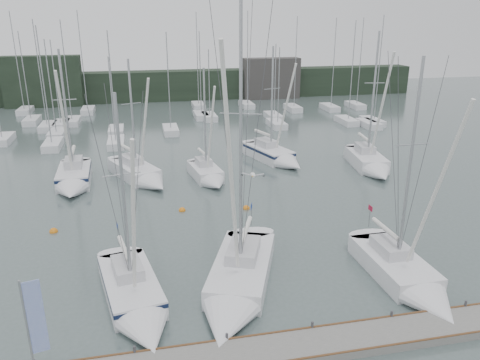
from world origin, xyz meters
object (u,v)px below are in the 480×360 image
Objects in this scene: sailboat_near_center at (235,291)px; sailboat_mid_a at (73,180)px; buoy_a at (182,211)px; buoy_c at (54,232)px; sailboat_mid_b at (142,176)px; dock_banner at (33,324)px; sailboat_mid_c at (209,176)px; sailboat_mid_d at (277,157)px; buoy_b at (246,209)px; sailboat_near_left at (137,303)px; sailboat_mid_e at (371,165)px; sailboat_near_right at (411,281)px.

sailboat_near_center is 21.95m from sailboat_mid_a.
buoy_c is (-8.95, -1.85, 0.00)m from buoy_a.
sailboat_mid_b reaches higher than dock_banner.
buoy_c is at bearing -155.28° from sailboat_mid_c.
sailboat_mid_d is 22.62× the size of buoy_b.
sailboat_mid_d is 23.11× the size of buoy_a.
sailboat_near_left is 0.96× the size of sailboat_mid_d.
sailboat_mid_c is at bearing 63.60° from buoy_a.
sailboat_mid_e is (8.00, -4.53, 0.01)m from sailboat_mid_d.
sailboat_near_right is (14.39, -1.07, -0.01)m from sailboat_near_left.
sailboat_mid_b is (0.64, 19.62, 0.05)m from sailboat_near_left.
sailboat_mid_b is at bearing 77.35° from sailboat_near_left.
sailboat_near_left is at bearing -158.95° from sailboat_near_center.
sailboat_near_center is 1.52× the size of sailboat_mid_c.
buoy_b is at bearing 5.06° from buoy_c.
buoy_b is 13.85m from buoy_c.
sailboat_near_right is 1.06× the size of sailboat_mid_a.
sailboat_near_left is 0.94× the size of sailboat_mid_a.
sailboat_near_right is 1.15× the size of sailboat_mid_b.
sailboat_mid_a reaches higher than sailboat_mid_c.
sailboat_mid_c is 25.16m from dock_banner.
buoy_b is at bearing -135.03° from sailboat_mid_d.
dock_banner is at bearing -140.52° from sailboat_mid_d.
sailboat_near_left is 28.51m from sailboat_mid_e.
sailboat_near_left is 5.01m from sailboat_near_center.
sailboat_mid_d is at bearing 21.60° from sailboat_mid_c.
buoy_a is at bearing 118.53° from sailboat_near_center.
sailboat_mid_a is at bearing 166.12° from sailboat_mid_c.
sailboat_near_left is 14.43m from sailboat_near_right.
sailboat_mid_b is (5.82, 0.19, -0.08)m from sailboat_mid_a.
dock_banner is at bearing -88.47° from sailboat_mid_a.
sailboat_mid_e is 25.82× the size of buoy_a.
sailboat_mid_b reaches higher than buoy_b.
sailboat_mid_d is (19.12, 3.32, -0.04)m from sailboat_mid_a.
sailboat_near_right is at bearing -2.74° from dock_banner.
sailboat_mid_b is at bearing 175.42° from sailboat_mid_d.
sailboat_mid_a reaches higher than buoy_c.
sailboat_near_left is 12.83m from buoy_a.
sailboat_mid_b is at bearing 55.93° from buoy_c.
sailboat_near_left is at bearing -125.18° from buoy_b.
dock_banner is (-8.61, -4.56, 2.61)m from sailboat_near_center.
sailboat_mid_b is at bearing 134.08° from buoy_b.
sailboat_mid_e is 28.52m from buoy_c.
sailboat_mid_d is at bearing 47.72° from sailboat_near_left.
sailboat_near_right is 24.97× the size of buoy_a.
sailboat_near_center is 1.30× the size of sailboat_mid_a.
sailboat_mid_e reaches higher than sailboat_near_left.
sailboat_mid_b is 13.66m from sailboat_mid_d.
sailboat_mid_e is at bearing 28.93° from sailboat_near_left.
sailboat_mid_c is at bearing 52.67° from dock_banner.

